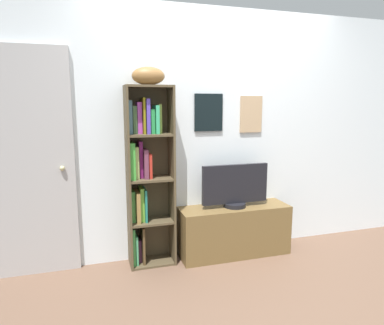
{
  "coord_description": "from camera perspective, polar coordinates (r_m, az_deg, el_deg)",
  "views": [
    {
      "loc": [
        -1.21,
        -2.07,
        1.5
      ],
      "look_at": [
        -0.32,
        0.85,
        0.97
      ],
      "focal_mm": 32.11,
      "sensor_mm": 36.0,
      "label": 1
    }
  ],
  "objects": [
    {
      "name": "door",
      "position": [
        3.24,
        -26.69,
        -0.4
      ],
      "size": [
        0.89,
        0.09,
        1.97
      ],
      "color": "#A9A6A6",
      "rests_on": "ground"
    },
    {
      "name": "tv_stand",
      "position": [
        3.52,
        7.01,
        -11.15
      ],
      "size": [
        1.1,
        0.35,
        0.49
      ],
      "color": "brown",
      "rests_on": "ground"
    },
    {
      "name": "back_wall",
      "position": [
        3.43,
        3.76,
        4.77
      ],
      "size": [
        4.8,
        0.08,
        2.4
      ],
      "color": "silver",
      "rests_on": "ground"
    },
    {
      "name": "football",
      "position": [
        3.1,
        -7.28,
        14.07
      ],
      "size": [
        0.3,
        0.19,
        0.16
      ],
      "primitive_type": "ellipsoid",
      "rotation": [
        0.0,
        0.0,
        -0.12
      ],
      "color": "olive",
      "rests_on": "bookshelf"
    },
    {
      "name": "bookshelf",
      "position": [
        3.18,
        -7.75,
        -1.91
      ],
      "size": [
        0.42,
        0.26,
        1.66
      ],
      "color": "#4E412C",
      "rests_on": "ground"
    },
    {
      "name": "television",
      "position": [
        3.38,
        7.16,
        -3.96
      ],
      "size": [
        0.67,
        0.22,
        0.42
      ],
      "color": "black",
      "rests_on": "tv_stand"
    },
    {
      "name": "ground",
      "position": [
        2.84,
        12.18,
        -22.81
      ],
      "size": [
        5.2,
        5.2,
        0.04
      ],
      "primitive_type": "cube",
      "color": "brown"
    }
  ]
}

